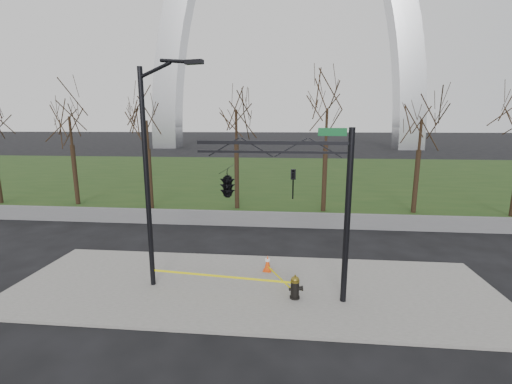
# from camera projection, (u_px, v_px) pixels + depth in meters

# --- Properties ---
(ground) EXTENTS (500.00, 500.00, 0.00)m
(ground) POSITION_uv_depth(u_px,v_px,m) (252.00, 288.00, 12.92)
(ground) COLOR black
(ground) RESTS_ON ground
(sidewalk) EXTENTS (18.00, 6.00, 0.10)m
(sidewalk) POSITION_uv_depth(u_px,v_px,m) (252.00, 287.00, 12.91)
(sidewalk) COLOR slate
(sidewalk) RESTS_ON ground
(grass_strip) EXTENTS (120.00, 40.00, 0.06)m
(grass_strip) POSITION_uv_depth(u_px,v_px,m) (278.00, 174.00, 42.20)
(grass_strip) COLOR #1E3A15
(grass_strip) RESTS_ON ground
(guardrail) EXTENTS (60.00, 0.30, 0.90)m
(guardrail) POSITION_uv_depth(u_px,v_px,m) (266.00, 219.00, 20.64)
(guardrail) COLOR #59595B
(guardrail) RESTS_ON ground
(gateway_arch) EXTENTS (66.00, 6.00, 65.00)m
(gateway_arch) POSITION_uv_depth(u_px,v_px,m) (286.00, 9.00, 79.78)
(gateway_arch) COLOR silver
(gateway_arch) RESTS_ON ground
(tree_row) EXTENTS (59.78, 4.00, 7.73)m
(tree_row) POSITION_uv_depth(u_px,v_px,m) (371.00, 157.00, 23.23)
(tree_row) COLOR black
(tree_row) RESTS_ON ground
(fire_hydrant) EXTENTS (0.54, 0.35, 0.87)m
(fire_hydrant) POSITION_uv_depth(u_px,v_px,m) (295.00, 287.00, 11.91)
(fire_hydrant) COLOR black
(fire_hydrant) RESTS_ON sidewalk
(traffic_cone) EXTENTS (0.39, 0.39, 0.68)m
(traffic_cone) POSITION_uv_depth(u_px,v_px,m) (268.00, 263.00, 14.16)
(traffic_cone) COLOR #E3430B
(traffic_cone) RESTS_ON sidewalk
(street_light) EXTENTS (2.38, 0.58, 8.21)m
(street_light) POSITION_uv_depth(u_px,v_px,m) (151.00, 164.00, 12.08)
(street_light) COLOR black
(street_light) RESTS_ON ground
(traffic_signal_mast) EXTENTS (5.10, 2.50, 6.00)m
(traffic_signal_mast) POSITION_uv_depth(u_px,v_px,m) (250.00, 183.00, 11.43)
(traffic_signal_mast) COLOR black
(traffic_signal_mast) RESTS_ON ground
(caution_tape) EXTENTS (5.36, 2.18, 0.44)m
(caution_tape) POSITION_uv_depth(u_px,v_px,m) (240.00, 277.00, 12.61)
(caution_tape) COLOR yellow
(caution_tape) RESTS_ON ground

